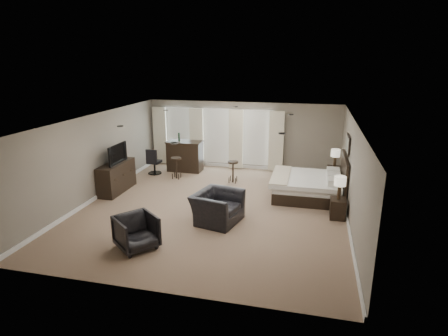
% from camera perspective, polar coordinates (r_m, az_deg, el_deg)
% --- Properties ---
extents(room, '(7.60, 8.60, 2.64)m').
position_cam_1_polar(room, '(10.61, -1.55, 0.51)').
color(room, '#806651').
rests_on(room, ground).
extents(window_bay, '(5.25, 0.20, 2.30)m').
position_cam_1_polar(window_bay, '(14.74, -1.17, 4.66)').
color(window_bay, silver).
rests_on(window_bay, room).
extents(bed, '(2.14, 2.05, 1.36)m').
position_cam_1_polar(bed, '(11.90, 12.49, -1.22)').
color(bed, silver).
rests_on(bed, ground).
extents(nightstand_near, '(0.41, 0.50, 0.55)m').
position_cam_1_polar(nightstand_near, '(10.70, 16.94, -5.92)').
color(nightstand_near, black).
rests_on(nightstand_near, ground).
extents(nightstand_far, '(0.46, 0.56, 0.61)m').
position_cam_1_polar(nightstand_far, '(13.42, 16.36, -1.16)').
color(nightstand_far, black).
rests_on(nightstand_far, ground).
extents(lamp_near, '(0.31, 0.31, 0.64)m').
position_cam_1_polar(lamp_near, '(10.49, 17.21, -2.91)').
color(lamp_near, beige).
rests_on(lamp_near, nightstand_near).
extents(lamp_far, '(0.31, 0.31, 0.63)m').
position_cam_1_polar(lamp_far, '(13.25, 16.57, 1.41)').
color(lamp_far, beige).
rests_on(lamp_far, nightstand_far).
extents(wall_art, '(0.04, 0.96, 0.56)m').
position_cam_1_polar(wall_art, '(11.67, 18.32, 3.43)').
color(wall_art, slate).
rests_on(wall_art, room).
extents(dresser, '(0.53, 1.65, 0.96)m').
position_cam_1_polar(dresser, '(12.67, -16.04, -1.35)').
color(dresser, black).
rests_on(dresser, ground).
extents(tv, '(0.63, 1.09, 0.14)m').
position_cam_1_polar(tv, '(12.52, -16.24, 1.05)').
color(tv, black).
rests_on(tv, dresser).
extents(armchair_near, '(1.08, 1.41, 1.09)m').
position_cam_1_polar(armchair_near, '(9.92, -1.02, -5.24)').
color(armchair_near, black).
rests_on(armchair_near, ground).
extents(armchair_far, '(1.15, 1.15, 0.87)m').
position_cam_1_polar(armchair_far, '(8.86, -13.22, -9.27)').
color(armchair_far, black).
rests_on(armchair_far, ground).
extents(bar_counter, '(1.34, 0.70, 1.17)m').
position_cam_1_polar(bar_counter, '(14.47, -5.97, 1.84)').
color(bar_counter, black).
rests_on(bar_counter, ground).
extents(bar_stool_left, '(0.47, 0.47, 0.78)m').
position_cam_1_polar(bar_stool_left, '(13.61, -7.28, 0.00)').
color(bar_stool_left, black).
rests_on(bar_stool_left, ground).
extents(bar_stool_right, '(0.39, 0.39, 0.77)m').
position_cam_1_polar(bar_stool_right, '(13.08, 1.38, -0.58)').
color(bar_stool_right, black).
rests_on(bar_stool_right, ground).
extents(desk_chair, '(0.53, 0.53, 0.99)m').
position_cam_1_polar(desk_chair, '(14.26, -10.57, 1.04)').
color(desk_chair, black).
rests_on(desk_chair, ground).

